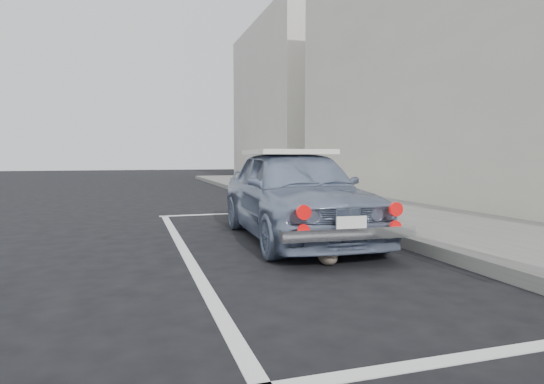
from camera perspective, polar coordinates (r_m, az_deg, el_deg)
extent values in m
plane|color=black|center=(3.23, 12.42, -16.90)|extent=(80.00, 80.00, 0.00)
cube|color=#62625E|center=(6.68, 28.07, -5.53)|extent=(2.80, 40.00, 0.15)
cube|color=black|center=(9.04, 25.88, 5.45)|extent=(0.10, 16.00, 2.40)
cube|color=orange|center=(12.41, 14.24, 20.34)|extent=(0.10, 2.00, 1.60)
cube|color=white|center=(14.45, 9.01, 18.11)|extent=(0.10, 2.00, 1.60)
cube|color=beige|center=(24.10, 1.93, 11.17)|extent=(3.50, 10.00, 8.00)
cube|color=silver|center=(3.14, 25.62, -17.84)|extent=(3.00, 0.12, 0.01)
cube|color=silver|center=(9.40, -4.80, -2.71)|extent=(3.00, 0.12, 0.01)
cube|color=silver|center=(5.76, -10.94, -7.33)|extent=(0.12, 7.00, 0.01)
imported|color=gray|center=(6.49, 2.83, -0.11)|extent=(1.71, 3.92, 1.31)
cube|color=white|center=(6.84, 1.87, 5.05)|extent=(1.15, 1.51, 0.07)
cube|color=silver|center=(4.78, 9.70, -5.15)|extent=(1.48, 0.18, 0.12)
cube|color=white|center=(4.72, 9.95, -4.03)|extent=(0.33, 0.03, 0.17)
cylinder|color=red|center=(4.53, 4.00, -2.55)|extent=(0.15, 0.05, 0.15)
cylinder|color=red|center=(4.95, 15.28, -2.10)|extent=(0.15, 0.05, 0.15)
cylinder|color=red|center=(4.55, 3.98, -4.80)|extent=(0.12, 0.04, 0.12)
cylinder|color=red|center=(4.98, 15.24, -4.16)|extent=(0.12, 0.04, 0.12)
ellipsoid|color=#6C6152|center=(5.01, 6.99, -7.98)|extent=(0.20, 0.30, 0.18)
sphere|color=#6C6152|center=(4.88, 7.69, -7.57)|extent=(0.11, 0.11, 0.11)
cone|color=#6C6152|center=(4.85, 7.37, -6.94)|extent=(0.04, 0.04, 0.04)
cone|color=#6C6152|center=(4.88, 8.02, -6.88)|extent=(0.04, 0.04, 0.04)
cylinder|color=#6C6152|center=(5.17, 6.69, -8.28)|extent=(0.11, 0.19, 0.03)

